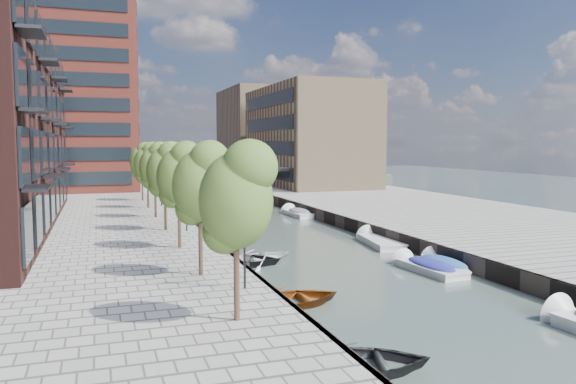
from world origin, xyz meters
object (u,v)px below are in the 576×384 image
tree_4 (155,164)px  sloop_0 (358,370)px  tree_6 (142,159)px  sloop_3 (260,263)px  tree_2 (179,173)px  motorboat_2 (378,242)px  tree_5 (147,161)px  tree_1 (200,181)px  sloop_1 (237,265)px  motorboat_4 (298,213)px  car (271,179)px  sloop_4 (177,208)px  motorboat_0 (442,264)px  tree_3 (165,168)px  sloop_2 (289,305)px  motorboat_3 (426,267)px  bridge (187,180)px  tree_0 (236,194)px

tree_4 → sloop_0: size_ratio=1.29×
tree_6 → sloop_3: size_ratio=1.26×
tree_2 → motorboat_2: tree_2 is taller
tree_4 → tree_5: 7.00m
tree_1 → tree_5: same height
sloop_1 → sloop_3: sloop_1 is taller
motorboat_4 → car: (6.42, 29.95, 1.40)m
tree_4 → sloop_3: bearing=-73.3°
tree_1 → sloop_4: tree_1 is taller
sloop_1 → motorboat_0: bearing=-91.7°
tree_1 → motorboat_2: (14.00, 9.42, -5.20)m
tree_3 → motorboat_4: tree_3 is taller
sloop_1 → sloop_2: sloop_1 is taller
tree_1 → sloop_0: 11.74m
tree_5 → car: 34.33m
motorboat_0 → motorboat_3: motorboat_3 is taller
motorboat_0 → tree_1: bearing=-173.8°
bridge → sloop_3: size_ratio=2.75×
car → tree_1: bearing=-99.1°
motorboat_3 → motorboat_4: size_ratio=0.93×
sloop_2 → motorboat_0: (10.54, 4.21, 0.19)m
bridge → sloop_3: (-4.01, -55.01, -1.39)m
sloop_3 → sloop_4: sloop_3 is taller
sloop_0 → sloop_4: bearing=13.5°
tree_0 → tree_4: bearing=90.0°
sloop_2 → car: 60.61m
tree_6 → tree_1: bearing=-90.0°
motorboat_0 → car: bearing=83.3°
tree_3 → motorboat_2: size_ratio=1.05×
sloop_3 → motorboat_0: size_ratio=0.96×
tree_3 → tree_5: bearing=90.0°
tree_3 → sloop_0: bearing=-82.6°
tree_1 → motorboat_2: 17.65m
tree_3 → sloop_2: size_ratio=1.26×
motorboat_2 → sloop_1: bearing=-161.8°
bridge → sloop_1: 55.45m
tree_0 → sloop_4: 43.36m
sloop_1 → car: (17.15, 49.63, 1.61)m
tree_5 → motorboat_0: 30.35m
motorboat_3 → tree_3: bearing=134.3°
tree_2 → motorboat_2: bearing=9.8°
motorboat_0 → motorboat_4: (-0.05, 24.01, 0.02)m
tree_6 → motorboat_4: size_ratio=1.13×
bridge → sloop_1: size_ratio=2.57×
tree_5 → tree_0: bearing=-90.0°
tree_2 → sloop_0: tree_2 is taller
tree_0 → motorboat_0: (13.88, 8.50, -5.12)m
tree_5 → sloop_0: bearing=-85.3°
sloop_0 → motorboat_3: 14.59m
tree_6 → car: 29.03m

